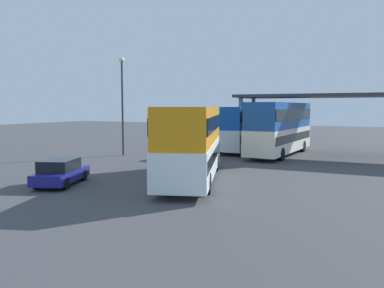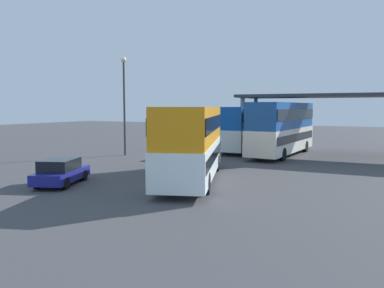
{
  "view_description": "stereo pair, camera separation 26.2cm",
  "coord_description": "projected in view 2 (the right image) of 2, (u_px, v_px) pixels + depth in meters",
  "views": [
    {
      "loc": [
        9.24,
        -16.29,
        3.99
      ],
      "look_at": [
        -0.17,
        2.19,
        2.0
      ],
      "focal_mm": 35.91,
      "sensor_mm": 36.0,
      "label": 1
    },
    {
      "loc": [
        9.47,
        -16.17,
        3.99
      ],
      "look_at": [
        -0.17,
        2.19,
        2.0
      ],
      "focal_mm": 35.91,
      "sensor_mm": 36.0,
      "label": 2
    }
  ],
  "objects": [
    {
      "name": "double_decker_main",
      "position": [
        192.0,
        140.0,
        20.83
      ],
      "size": [
        5.91,
        10.68,
        4.0
      ],
      "rotation": [
        0.0,
        0.0,
        1.92
      ],
      "color": "white",
      "rests_on": "ground_plane"
    },
    {
      "name": "ground_plane",
      "position": [
        174.0,
        188.0,
        19.02
      ],
      "size": [
        140.0,
        140.0,
        0.0
      ],
      "primitive_type": "plane",
      "color": "#424346"
    },
    {
      "name": "parked_hatchback",
      "position": [
        61.0,
        172.0,
        19.8
      ],
      "size": [
        2.91,
        4.1,
        1.35
      ],
      "rotation": [
        0.0,
        0.0,
        1.95
      ],
      "color": "navy",
      "rests_on": "ground_plane"
    },
    {
      "name": "depot_canopy",
      "position": [
        354.0,
        98.0,
        30.94
      ],
      "size": [
        18.88,
        6.05,
        5.07
      ],
      "rotation": [
        0.0,
        0.0,
        0.04
      ],
      "color": "#33353A",
      "rests_on": "ground_plane"
    },
    {
      "name": "double_decker_near_canopy",
      "position": [
        249.0,
        126.0,
        35.68
      ],
      "size": [
        2.62,
        11.14,
        4.02
      ],
      "rotation": [
        0.0,
        0.0,
        1.58
      ],
      "color": "white",
      "rests_on": "ground_plane"
    },
    {
      "name": "double_decker_mid_row",
      "position": [
        282.0,
        127.0,
        31.87
      ],
      "size": [
        3.0,
        11.04,
        4.36
      ],
      "rotation": [
        0.0,
        0.0,
        1.53
      ],
      "color": "white",
      "rests_on": "ground_plane"
    },
    {
      "name": "lamppost_tall",
      "position": [
        124.0,
        94.0,
        31.57
      ],
      "size": [
        0.44,
        0.44,
        8.06
      ],
      "color": "#33353A",
      "rests_on": "ground_plane"
    }
  ]
}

